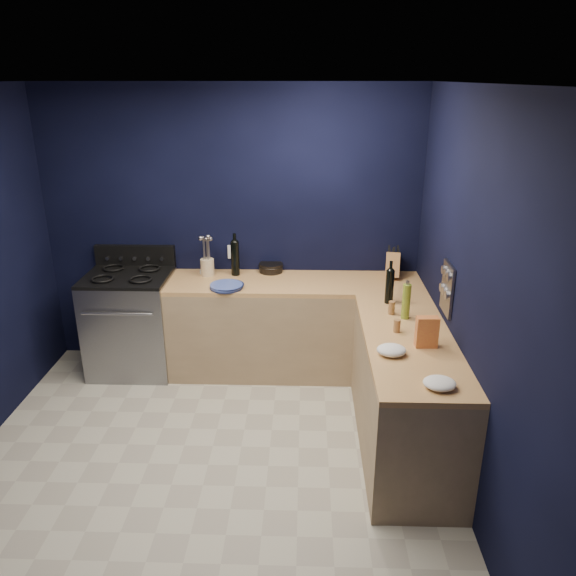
{
  "coord_description": "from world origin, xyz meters",
  "views": [
    {
      "loc": [
        0.68,
        -3.3,
        2.64
      ],
      "look_at": [
        0.55,
        1.0,
        1.0
      ],
      "focal_mm": 34.79,
      "sensor_mm": 36.0,
      "label": 1
    }
  ],
  "objects_px": {
    "plate_stack": "(226,286)",
    "utensil_crock": "(207,267)",
    "knife_block": "(393,265)",
    "crouton_bag": "(427,332)",
    "gas_range": "(132,324)"
  },
  "relations": [
    {
      "from": "utensil_crock",
      "to": "knife_block",
      "type": "relative_size",
      "value": 0.69
    },
    {
      "from": "plate_stack",
      "to": "knife_block",
      "type": "relative_size",
      "value": 1.26
    },
    {
      "from": "gas_range",
      "to": "knife_block",
      "type": "xyz_separation_m",
      "value": [
        2.43,
        0.17,
        0.55
      ]
    },
    {
      "from": "knife_block",
      "to": "crouton_bag",
      "type": "bearing_deg",
      "value": -80.49
    },
    {
      "from": "plate_stack",
      "to": "crouton_bag",
      "type": "bearing_deg",
      "value": -35.38
    },
    {
      "from": "plate_stack",
      "to": "utensil_crock",
      "type": "xyz_separation_m",
      "value": [
        -0.22,
        0.33,
        0.06
      ]
    },
    {
      "from": "knife_block",
      "to": "crouton_bag",
      "type": "height_order",
      "value": "knife_block"
    },
    {
      "from": "crouton_bag",
      "to": "gas_range",
      "type": "bearing_deg",
      "value": 150.46
    },
    {
      "from": "knife_block",
      "to": "crouton_bag",
      "type": "distance_m",
      "value": 1.43
    },
    {
      "from": "plate_stack",
      "to": "crouton_bag",
      "type": "xyz_separation_m",
      "value": [
        1.52,
        -1.08,
        0.09
      ]
    },
    {
      "from": "gas_range",
      "to": "plate_stack",
      "type": "xyz_separation_m",
      "value": [
        0.93,
        -0.18,
        0.46
      ]
    },
    {
      "from": "utensil_crock",
      "to": "knife_block",
      "type": "distance_m",
      "value": 1.71
    },
    {
      "from": "crouton_bag",
      "to": "knife_block",
      "type": "bearing_deg",
      "value": 88.68
    },
    {
      "from": "utensil_crock",
      "to": "crouton_bag",
      "type": "xyz_separation_m",
      "value": [
        1.74,
        -1.41,
        0.03
      ]
    },
    {
      "from": "utensil_crock",
      "to": "crouton_bag",
      "type": "distance_m",
      "value": 2.24
    }
  ]
}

